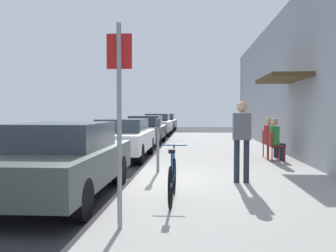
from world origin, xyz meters
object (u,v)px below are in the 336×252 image
at_px(cafe_chair_0, 274,144).
at_px(seated_patron_0, 276,138).
at_px(parked_car_2, 146,129).
at_px(parked_car_4, 165,122).
at_px(bicycle_0, 172,179).
at_px(pedestrian_standing, 242,135).
at_px(cafe_chair_1, 269,142).
at_px(seated_patron_1, 271,136).
at_px(street_sign, 119,109).
at_px(parked_car_1, 123,138).
at_px(parked_car_0, 62,159).
at_px(parked_car_3, 158,124).
at_px(parking_meter, 158,141).

relative_size(cafe_chair_0, seated_patron_0, 0.67).
bearing_deg(parked_car_2, parked_car_4, 90.00).
height_order(parked_car_2, bicycle_0, parked_car_2).
xyz_separation_m(parked_car_4, pedestrian_standing, (3.43, -22.55, 0.39)).
xyz_separation_m(cafe_chair_1, pedestrian_standing, (-1.41, -4.27, 0.50)).
distance_m(cafe_chair_0, pedestrian_standing, 3.79).
distance_m(parked_car_4, seated_patron_1, 18.91).
distance_m(street_sign, bicycle_0, 2.00).
xyz_separation_m(parked_car_4, cafe_chair_1, (4.84, -18.27, -0.10)).
relative_size(bicycle_0, cafe_chair_0, 1.97).
bearing_deg(cafe_chair_1, parked_car_1, 175.79).
height_order(street_sign, pedestrian_standing, street_sign).
height_order(parked_car_0, seated_patron_0, seated_patron_0).
bearing_deg(parked_car_3, parked_car_0, -90.00).
height_order(bicycle_0, cafe_chair_0, bicycle_0).
relative_size(seated_patron_0, pedestrian_standing, 0.76).
bearing_deg(seated_patron_1, seated_patron_0, -90.01).
bearing_deg(bicycle_0, cafe_chair_1, 64.98).
xyz_separation_m(cafe_chair_0, seated_patron_0, (0.06, 0.00, 0.19)).
bearing_deg(cafe_chair_0, cafe_chair_1, 89.95).
bearing_deg(cafe_chair_0, bicycle_0, -118.32).
bearing_deg(seated_patron_1, parked_car_3, 111.52).
height_order(cafe_chair_1, pedestrian_standing, pedestrian_standing).
height_order(parking_meter, cafe_chair_0, parking_meter).
xyz_separation_m(parked_car_2, parked_car_4, (0.00, 11.91, 0.01)).
relative_size(bicycle_0, seated_patron_1, 1.33).
relative_size(parked_car_0, parked_car_3, 1.00).
bearing_deg(parked_car_1, seated_patron_0, -13.16).
bearing_deg(bicycle_0, parked_car_4, 94.92).
bearing_deg(seated_patron_0, seated_patron_1, 89.99).
relative_size(parked_car_1, parking_meter, 3.33).
xyz_separation_m(parked_car_2, seated_patron_0, (4.90, -7.16, 0.10)).
relative_size(parked_car_1, cafe_chair_1, 5.06).
bearing_deg(parked_car_4, seated_patron_1, -74.99).
relative_size(parked_car_2, parked_car_4, 1.00).
bearing_deg(parked_car_1, street_sign, -79.11).
relative_size(parked_car_1, bicycle_0, 2.57).
relative_size(street_sign, seated_patron_0, 2.02).
bearing_deg(parked_car_2, street_sign, -83.80).
relative_size(parked_car_4, seated_patron_1, 3.41).
height_order(parked_car_2, seated_patron_0, seated_patron_0).
bearing_deg(seated_patron_0, parked_car_2, 124.39).
height_order(parked_car_3, pedestrian_standing, pedestrian_standing).
xyz_separation_m(parked_car_4, seated_patron_1, (4.90, -18.27, 0.09)).
bearing_deg(pedestrian_standing, seated_patron_1, 71.09).
distance_m(parking_meter, cafe_chair_0, 3.99).
relative_size(parked_car_2, bicycle_0, 2.57).
bearing_deg(bicycle_0, parked_car_0, 165.93).
distance_m(street_sign, cafe_chair_0, 7.51).
bearing_deg(cafe_chair_1, bicycle_0, -115.02).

